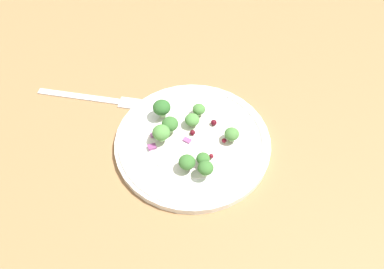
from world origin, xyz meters
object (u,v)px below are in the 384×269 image
broccoli_floret_2 (170,124)px  plate (192,142)px  broccoli_floret_1 (232,134)px  fork (95,98)px  broccoli_floret_0 (203,159)px

broccoli_floret_2 → plate: bearing=64.4°
broccoli_floret_1 → fork: 25.51cm
plate → broccoli_floret_1: size_ratio=10.57×
broccoli_floret_1 → broccoli_floret_2: broccoli_floret_2 is taller
plate → broccoli_floret_1: broccoli_floret_1 is taller
broccoli_floret_0 → broccoli_floret_2: bearing=-141.9°
plate → broccoli_floret_1: (0.30, 6.16, 2.10)cm
plate → broccoli_floret_2: 4.52cm
plate → fork: plate is taller
plate → broccoli_floret_2: bearing=-115.6°
broccoli_floret_2 → fork: (-8.79, -13.41, -3.09)cm
broccoli_floret_1 → broccoli_floret_2: bearing=-101.4°
broccoli_floret_1 → fork: (-10.73, -22.98, -2.72)cm
plate → broccoli_floret_1: 6.52cm
broccoli_floret_1 → broccoli_floret_0: bearing=-46.8°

